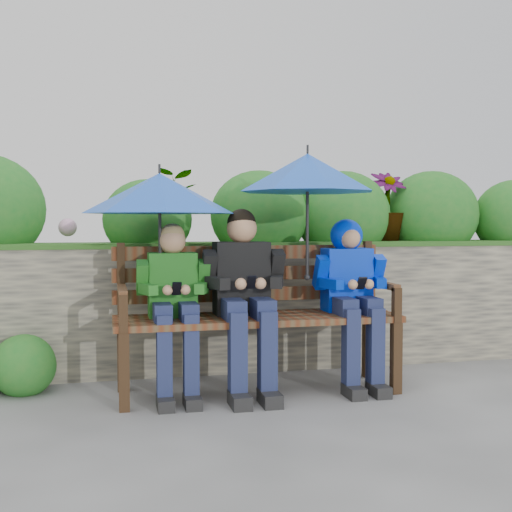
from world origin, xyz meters
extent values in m
plane|color=#575756|center=(0.00, 0.00, 0.00)|extent=(60.00, 60.00, 0.00)
cube|color=#56534B|center=(0.00, 0.75, 0.50)|extent=(8.00, 0.40, 1.00)
cube|color=#295621|center=(0.00, 0.75, 1.01)|extent=(8.00, 0.42, 0.04)
cube|color=#295621|center=(0.00, 1.95, 0.48)|extent=(8.00, 2.00, 0.96)
ellipsoid|color=#1D6C22|center=(-0.71, 0.87, 1.21)|extent=(0.71, 0.57, 0.64)
ellipsoid|color=#1D6C22|center=(0.22, 0.91, 1.25)|extent=(0.83, 0.67, 0.75)
ellipsoid|color=#1D6C22|center=(0.96, 0.90, 1.25)|extent=(0.84, 0.67, 0.76)
ellipsoid|color=#1D6C22|center=(1.81, 0.91, 1.26)|extent=(0.86, 0.69, 0.78)
sphere|color=#CE96B8|center=(-1.32, 0.85, 1.15)|extent=(0.14, 0.14, 0.14)
sphere|color=#CE96B8|center=(0.05, 0.85, 1.15)|extent=(0.14, 0.14, 0.14)
sphere|color=#CE96B8|center=(2.07, 0.85, 1.15)|extent=(0.14, 0.14, 0.14)
imported|color=#1D6C22|center=(-0.59, 0.85, 1.32)|extent=(0.52, 0.45, 0.57)
imported|color=#1D6C22|center=(1.34, 0.85, 1.33)|extent=(0.34, 0.34, 0.60)
sphere|color=#1D6C22|center=(-1.61, 0.35, 0.19)|extent=(0.44, 0.44, 0.44)
cube|color=#362414|center=(-0.94, -0.26, 0.25)|extent=(0.07, 0.07, 0.50)
cube|color=#362414|center=(-0.94, 0.23, 0.25)|extent=(0.07, 0.07, 0.50)
cube|color=#362414|center=(0.91, -0.26, 0.25)|extent=(0.07, 0.07, 0.50)
cube|color=#362414|center=(0.91, 0.23, 0.25)|extent=(0.07, 0.07, 0.50)
cube|color=brown|center=(-0.01, -0.22, 0.52)|extent=(1.98, 0.11, 0.04)
cube|color=brown|center=(-0.01, -0.08, 0.52)|extent=(1.98, 0.11, 0.04)
cube|color=brown|center=(-0.01, 0.06, 0.52)|extent=(1.98, 0.11, 0.04)
cube|color=brown|center=(-0.01, 0.20, 0.52)|extent=(1.98, 0.11, 0.04)
cube|color=#362414|center=(-0.94, 0.25, 0.77)|extent=(0.06, 0.06, 0.55)
cube|color=brown|center=(-0.94, -0.02, 0.74)|extent=(0.06, 0.51, 0.04)
cube|color=#362414|center=(-0.94, -0.26, 0.62)|extent=(0.06, 0.06, 0.24)
cube|color=#362414|center=(0.91, 0.25, 0.77)|extent=(0.06, 0.06, 0.55)
cube|color=brown|center=(0.91, -0.02, 0.74)|extent=(0.06, 0.51, 0.04)
cube|color=#362414|center=(0.91, -0.26, 0.62)|extent=(0.06, 0.06, 0.24)
cube|color=brown|center=(-0.01, 0.27, 0.66)|extent=(1.98, 0.04, 0.10)
cube|color=brown|center=(-0.01, 0.27, 0.81)|extent=(1.98, 0.04, 0.10)
cube|color=brown|center=(-0.01, 0.27, 0.97)|extent=(1.98, 0.04, 0.10)
cube|color=#1F731B|center=(-0.60, 0.08, 0.76)|extent=(0.33, 0.19, 0.44)
sphere|color=tan|center=(-0.60, 0.06, 1.06)|extent=(0.18, 0.18, 0.18)
sphere|color=tan|center=(-0.60, 0.07, 1.09)|extent=(0.17, 0.17, 0.17)
cube|color=#1A294C|center=(-0.68, -0.07, 0.60)|extent=(0.12, 0.31, 0.12)
cube|color=#1A294C|center=(-0.68, -0.22, 0.30)|extent=(0.10, 0.11, 0.60)
cube|color=black|center=(-0.68, -0.28, 0.04)|extent=(0.11, 0.21, 0.08)
cube|color=#1A294C|center=(-0.51, -0.07, 0.60)|extent=(0.12, 0.31, 0.12)
cube|color=#1A294C|center=(-0.51, -0.22, 0.30)|extent=(0.10, 0.11, 0.60)
cube|color=black|center=(-0.51, -0.28, 0.04)|extent=(0.11, 0.21, 0.08)
cube|color=#1F731B|center=(-0.80, 0.04, 0.82)|extent=(0.08, 0.18, 0.25)
cube|color=#1F731B|center=(-0.77, -0.09, 0.75)|extent=(0.12, 0.20, 0.07)
sphere|color=tan|center=(-0.65, -0.17, 0.75)|extent=(0.07, 0.07, 0.07)
cube|color=#1F731B|center=(-0.39, 0.04, 0.82)|extent=(0.08, 0.18, 0.25)
cube|color=#1F731B|center=(-0.42, -0.09, 0.75)|extent=(0.12, 0.20, 0.07)
sphere|color=tan|center=(-0.54, -0.17, 0.75)|extent=(0.07, 0.07, 0.07)
cube|color=black|center=(-0.60, -0.18, 0.76)|extent=(0.06, 0.07, 0.09)
cube|color=black|center=(-0.11, 0.08, 0.80)|extent=(0.38, 0.22, 0.51)
sphere|color=tan|center=(-0.11, 0.06, 1.15)|extent=(0.21, 0.21, 0.21)
sphere|color=black|center=(-0.11, 0.07, 1.18)|extent=(0.20, 0.20, 0.20)
cube|color=#1A294C|center=(-0.21, -0.09, 0.61)|extent=(0.13, 0.36, 0.13)
cube|color=#1A294C|center=(-0.21, -0.27, 0.30)|extent=(0.11, 0.12, 0.61)
cube|color=black|center=(-0.21, -0.34, 0.04)|extent=(0.12, 0.24, 0.09)
cube|color=#1A294C|center=(-0.01, -0.09, 0.61)|extent=(0.13, 0.36, 0.13)
cube|color=#1A294C|center=(-0.01, -0.27, 0.30)|extent=(0.11, 0.12, 0.61)
cube|color=black|center=(-0.01, -0.34, 0.04)|extent=(0.12, 0.24, 0.09)
cube|color=black|center=(-0.35, 0.03, 0.86)|extent=(0.09, 0.20, 0.28)
cube|color=black|center=(-0.32, -0.12, 0.78)|extent=(0.14, 0.24, 0.08)
sphere|color=tan|center=(-0.18, -0.22, 0.78)|extent=(0.08, 0.08, 0.08)
cube|color=black|center=(0.13, 0.03, 0.86)|extent=(0.09, 0.20, 0.28)
cube|color=black|center=(0.10, -0.12, 0.78)|extent=(0.14, 0.24, 0.08)
sphere|color=tan|center=(-0.04, -0.22, 0.78)|extent=(0.08, 0.08, 0.08)
cube|color=black|center=(-0.11, -0.23, 0.80)|extent=(0.06, 0.07, 0.09)
cube|color=#0034D0|center=(0.68, 0.08, 0.77)|extent=(0.34, 0.20, 0.46)
sphere|color=tan|center=(0.68, 0.06, 1.08)|extent=(0.19, 0.19, 0.19)
sphere|color=#0034D0|center=(0.68, 0.09, 1.09)|extent=(0.24, 0.24, 0.24)
sphere|color=tan|center=(0.68, 0.02, 1.07)|extent=(0.14, 0.14, 0.14)
cube|color=#1A294C|center=(0.59, -0.08, 0.60)|extent=(0.12, 0.32, 0.12)
cube|color=#1A294C|center=(0.59, -0.24, 0.30)|extent=(0.10, 0.11, 0.60)
cube|color=black|center=(0.59, -0.30, 0.04)|extent=(0.11, 0.22, 0.08)
cube|color=#1A294C|center=(0.77, -0.08, 0.60)|extent=(0.12, 0.32, 0.12)
cube|color=#1A294C|center=(0.77, -0.24, 0.30)|extent=(0.10, 0.11, 0.60)
cube|color=black|center=(0.77, -0.30, 0.04)|extent=(0.11, 0.22, 0.08)
cube|color=#0034D0|center=(0.47, 0.03, 0.83)|extent=(0.08, 0.18, 0.26)
cube|color=#0034D0|center=(0.50, -0.10, 0.76)|extent=(0.13, 0.21, 0.07)
sphere|color=tan|center=(0.62, -0.19, 0.76)|extent=(0.07, 0.07, 0.07)
cube|color=#0034D0|center=(0.89, 0.03, 0.83)|extent=(0.08, 0.18, 0.26)
cube|color=#0034D0|center=(0.86, -0.10, 0.76)|extent=(0.13, 0.21, 0.07)
sphere|color=tan|center=(0.74, -0.19, 0.76)|extent=(0.07, 0.07, 0.07)
cube|color=black|center=(0.68, -0.20, 0.77)|extent=(0.06, 0.07, 0.09)
cone|color=blue|center=(-0.68, 0.05, 1.39)|extent=(1.03, 1.03, 0.27)
cylinder|color=black|center=(-0.68, 0.05, 1.55)|extent=(0.02, 0.02, 0.06)
cylinder|color=black|center=(-0.68, 0.05, 1.08)|extent=(0.02, 0.02, 0.61)
sphere|color=black|center=(-0.68, 0.05, 0.78)|extent=(0.04, 0.04, 0.04)
cone|color=blue|center=(0.35, 0.01, 1.54)|extent=(0.97, 0.97, 0.27)
cylinder|color=black|center=(0.35, 0.01, 1.70)|extent=(0.02, 0.02, 0.06)
cylinder|color=black|center=(0.35, 0.01, 1.17)|extent=(0.02, 0.02, 0.74)
sphere|color=black|center=(0.35, 0.01, 0.80)|extent=(0.04, 0.04, 0.04)
camera|label=1|loc=(-1.04, -4.32, 1.19)|focal=45.00mm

